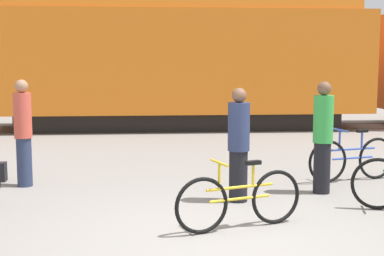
# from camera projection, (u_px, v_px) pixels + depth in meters

# --- Properties ---
(ground_plane) EXTENTS (80.00, 80.00, 0.00)m
(ground_plane) POSITION_uv_depth(u_px,v_px,m) (226.00, 236.00, 6.49)
(ground_plane) COLOR gray
(freight_train) EXTENTS (36.92, 2.91, 5.02)m
(freight_train) POSITION_uv_depth(u_px,v_px,m) (179.00, 45.00, 16.73)
(freight_train) COLOR black
(freight_train) RESTS_ON ground_plane
(rail_near) EXTENTS (48.92, 0.07, 0.01)m
(rail_near) POSITION_uv_depth(u_px,v_px,m) (180.00, 131.00, 16.34)
(rail_near) COLOR #4C4238
(rail_near) RESTS_ON ground_plane
(rail_far) EXTENTS (48.92, 0.07, 0.01)m
(rail_far) POSITION_uv_depth(u_px,v_px,m) (178.00, 125.00, 17.76)
(rail_far) COLOR #4C4238
(rail_far) RESTS_ON ground_plane
(bicycle_blue) EXTENTS (1.73, 0.53, 0.94)m
(bicycle_blue) POSITION_uv_depth(u_px,v_px,m) (353.00, 159.00, 9.45)
(bicycle_blue) COLOR black
(bicycle_blue) RESTS_ON ground_plane
(bicycle_yellow) EXTENTS (1.69, 0.63, 0.89)m
(bicycle_yellow) POSITION_uv_depth(u_px,v_px,m) (240.00, 200.00, 6.74)
(bicycle_yellow) COLOR black
(bicycle_yellow) RESTS_ON ground_plane
(person_in_navy) EXTENTS (0.33, 0.33, 1.72)m
(person_in_navy) POSITION_uv_depth(u_px,v_px,m) (239.00, 145.00, 8.01)
(person_in_navy) COLOR black
(person_in_navy) RESTS_ON ground_plane
(person_in_red) EXTENTS (0.30, 0.30, 1.81)m
(person_in_red) POSITION_uv_depth(u_px,v_px,m) (23.00, 132.00, 8.99)
(person_in_red) COLOR #283351
(person_in_red) RESTS_ON ground_plane
(person_in_green) EXTENTS (0.31, 0.31, 1.80)m
(person_in_green) POSITION_uv_depth(u_px,v_px,m) (323.00, 137.00, 8.52)
(person_in_green) COLOR black
(person_in_green) RESTS_ON ground_plane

